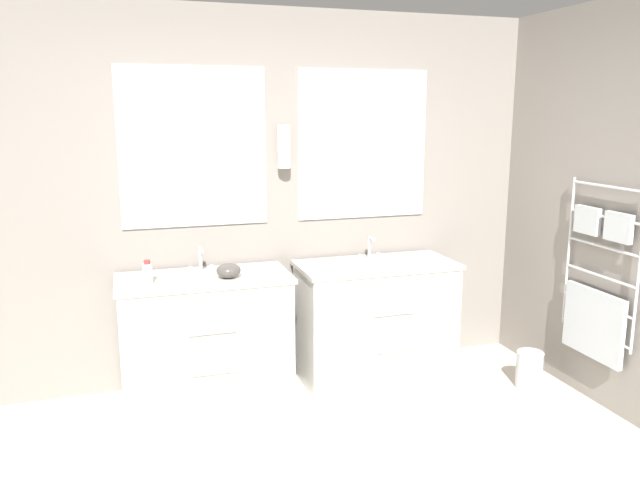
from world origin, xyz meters
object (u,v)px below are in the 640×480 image
at_px(waste_bin, 529,369).
at_px(amenity_bowl, 229,271).
at_px(toiletry_bottle, 148,273).
at_px(vanity_left, 207,340).
at_px(vanity_right, 377,321).

bearing_deg(waste_bin, amenity_bowl, 168.46).
bearing_deg(amenity_bowl, toiletry_bottle, -179.82).
height_order(vanity_left, toiletry_bottle, toiletry_bottle).
bearing_deg(vanity_left, toiletry_bottle, -171.32).
xyz_separation_m(amenity_bowl, waste_bin, (2.03, -0.41, -0.77)).
relative_size(vanity_left, toiletry_bottle, 7.31).
height_order(vanity_left, amenity_bowl, amenity_bowl).
relative_size(vanity_left, waste_bin, 4.28).
xyz_separation_m(vanity_right, amenity_bowl, (-1.07, -0.05, 0.47)).
distance_m(vanity_left, vanity_right, 1.21).
height_order(amenity_bowl, waste_bin, amenity_bowl).
bearing_deg(vanity_left, vanity_right, 0.00).
height_order(vanity_left, waste_bin, vanity_left).
xyz_separation_m(toiletry_bottle, waste_bin, (2.53, -0.41, -0.79)).
relative_size(vanity_right, toiletry_bottle, 7.31).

